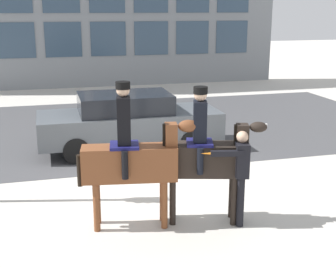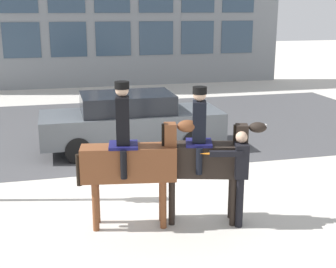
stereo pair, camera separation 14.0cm
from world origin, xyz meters
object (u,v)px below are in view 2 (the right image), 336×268
mounted_horse_lead (131,157)px  street_car_near_lane (131,121)px  mounted_horse_companion (205,155)px  pedestrian_bystander (239,171)px

mounted_horse_lead → street_car_near_lane: mounted_horse_lead is taller
mounted_horse_companion → pedestrian_bystander: mounted_horse_companion is taller
mounted_horse_companion → street_car_near_lane: mounted_horse_companion is taller
mounted_horse_lead → pedestrian_bystander: size_ratio=1.50×
mounted_horse_lead → pedestrian_bystander: 1.86m
mounted_horse_lead → street_car_near_lane: (0.73, 4.47, -0.45)m
pedestrian_bystander → mounted_horse_lead: bearing=-0.4°
mounted_horse_lead → mounted_horse_companion: bearing=2.8°
pedestrian_bystander → street_car_near_lane: 5.02m
mounted_horse_lead → mounted_horse_companion: mounted_horse_lead is taller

